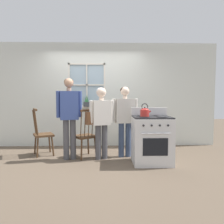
% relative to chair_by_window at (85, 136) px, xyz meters
% --- Properties ---
extents(ground_plane, '(16.00, 16.00, 0.00)m').
position_rel_chair_by_window_xyz_m(ground_plane, '(0.15, -0.27, -0.46)').
color(ground_plane, brown).
extents(wall_back, '(6.40, 0.16, 2.70)m').
position_rel_chair_by_window_xyz_m(wall_back, '(0.16, 1.13, 0.87)').
color(wall_back, silver).
rests_on(wall_back, ground_plane).
extents(chair_by_window, '(0.57, 0.57, 1.05)m').
position_rel_chair_by_window_xyz_m(chair_by_window, '(0.00, 0.00, 0.00)').
color(chair_by_window, '#4C331E').
rests_on(chair_by_window, ground_plane).
extents(chair_near_wall, '(0.54, 0.55, 1.05)m').
position_rel_chair_by_window_xyz_m(chair_near_wall, '(-0.98, 0.21, 0.00)').
color(chair_near_wall, '#4C331E').
rests_on(chair_near_wall, ground_plane).
extents(person_elderly_left, '(0.53, 0.29, 1.68)m').
position_rel_chair_by_window_xyz_m(person_elderly_left, '(-0.32, -0.14, 0.54)').
color(person_elderly_left, '#4C4C51').
rests_on(person_elderly_left, ground_plane).
extents(person_teen_center, '(0.52, 0.30, 1.50)m').
position_rel_chair_by_window_xyz_m(person_teen_center, '(0.34, -0.14, 0.44)').
color(person_teen_center, '#4C4C51').
rests_on(person_teen_center, ground_plane).
extents(person_adult_right, '(0.57, 0.28, 1.52)m').
position_rel_chair_by_window_xyz_m(person_adult_right, '(0.85, 0.03, 0.45)').
color(person_adult_right, '#384766').
rests_on(person_adult_right, ground_plane).
extents(stove, '(0.74, 0.68, 1.08)m').
position_rel_chair_by_window_xyz_m(stove, '(1.34, -0.45, 0.01)').
color(stove, silver).
rests_on(stove, ground_plane).
extents(kettle, '(0.21, 0.17, 0.25)m').
position_rel_chair_by_window_xyz_m(kettle, '(1.17, -0.58, 0.56)').
color(kettle, red).
rests_on(kettle, stove).
extents(potted_plant, '(0.16, 0.16, 0.31)m').
position_rel_chair_by_window_xyz_m(potted_plant, '(-0.06, 1.04, 0.68)').
color(potted_plant, '#42474C').
rests_on(potted_plant, wall_back).
extents(handbag, '(0.25, 0.25, 0.31)m').
position_rel_chair_by_window_xyz_m(handbag, '(0.13, -0.19, 0.41)').
color(handbag, brown).
rests_on(handbag, chair_by_window).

